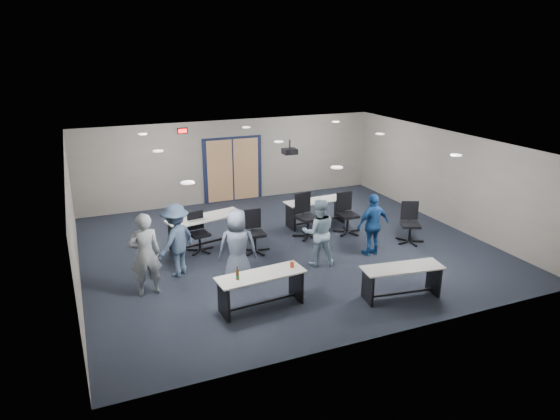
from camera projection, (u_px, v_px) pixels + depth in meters
name	position (u px, v px, depth m)	size (l,w,h in m)	color
floor	(286.00, 247.00, 12.93)	(10.00, 10.00, 0.00)	black
back_wall	(232.00, 161.00, 16.45)	(10.00, 0.04, 2.70)	slate
front_wall	(391.00, 267.00, 8.57)	(10.00, 0.04, 2.70)	slate
left_wall	(73.00, 223.00, 10.67)	(0.04, 9.00, 2.70)	slate
right_wall	(446.00, 178.00, 14.34)	(0.04, 9.00, 2.70)	slate
ceiling	(287.00, 144.00, 12.08)	(10.00, 9.00, 0.04)	silver
double_door	(233.00, 170.00, 16.51)	(2.00, 0.07, 2.20)	black
exit_sign	(182.00, 131.00, 15.47)	(0.32, 0.07, 0.18)	black
ceiling_projector	(290.00, 151.00, 12.72)	(0.35, 0.32, 0.37)	black
ceiling_can_lights	(283.00, 143.00, 12.31)	(6.24, 5.74, 0.02)	white
table_front_left	(261.00, 284.00, 9.81)	(1.82, 0.74, 0.99)	beige
table_front_right	(402.00, 277.00, 10.22)	(1.75, 0.79, 0.68)	beige
table_back_left	(206.00, 226.00, 12.81)	(2.09, 1.08, 0.81)	beige
table_back_right	(316.00, 208.00, 14.39)	(1.86, 0.69, 0.74)	beige
chair_back_a	(199.00, 233.00, 12.50)	(0.64, 0.64, 1.01)	black
chair_back_b	(255.00, 232.00, 12.46)	(0.67, 0.67, 1.07)	black
chair_back_c	(308.00, 216.00, 13.42)	(0.76, 0.76, 1.20)	black
chair_back_d	(348.00, 214.00, 13.72)	(0.71, 0.71, 1.13)	black
chair_loose_right	(411.00, 223.00, 13.07)	(0.68, 0.68, 1.08)	black
person_gray	(145.00, 255.00, 10.23)	(0.65, 0.43, 1.79)	gray
person_plaid	(238.00, 247.00, 10.71)	(0.83, 0.54, 1.70)	slate
person_lightblue	(319.00, 232.00, 11.68)	(0.79, 0.61, 1.62)	#95B4C6
person_navy	(373.00, 225.00, 12.25)	(0.92, 0.38, 1.58)	navy
person_back	(176.00, 240.00, 11.13)	(1.09, 0.62, 1.68)	#3B4F6B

